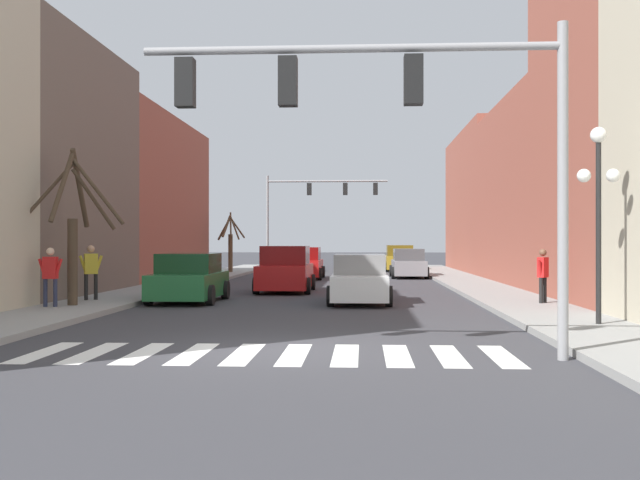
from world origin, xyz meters
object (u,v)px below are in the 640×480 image
Objects in this scene: car_driving_away_lane at (189,279)px; street_tree_left_near at (230,243)px; car_parked_right_near at (360,280)px; street_tree_left_mid at (75,229)px; pedestrian_crossing_street at (543,271)px; car_parked_left_far at (399,259)px; car_parked_left_near at (408,264)px; traffic_signal_near at (398,109)px; pedestrian_on_left_sidewalk at (50,272)px; pedestrian_on_right_sidewalk at (91,268)px; street_lamp_right_corner at (598,185)px; car_parked_right_far at (303,264)px; car_parked_right_mid at (285,271)px; traffic_signal_far at (312,199)px.

car_driving_away_lane is 20.41m from street_tree_left_near.
street_tree_left_mid is (-8.24, -3.12, 1.62)m from car_parked_right_near.
pedestrian_crossing_street is (11.09, -1.53, 0.36)m from car_driving_away_lane.
car_parked_left_near is (0.06, -8.99, -0.06)m from car_parked_left_far.
traffic_signal_near reaches higher than street_tree_left_near.
street_tree_left_near is at bearing 88.34° from pedestrian_on_left_sidewalk.
traffic_signal_near is 12.08m from car_parked_right_near.
pedestrian_on_right_sidewalk is 21.43m from street_tree_left_near.
pedestrian_on_left_sidewalk is 1.03× the size of pedestrian_crossing_street.
pedestrian_on_left_sidewalk is at bearing 139.93° from car_driving_away_lane.
street_tree_left_mid is (-13.59, 4.16, -0.91)m from street_lamp_right_corner.
pedestrian_crossing_street is (5.48, -1.57, 0.37)m from car_parked_right_near.
car_parked_right_far is at bearing -116.67° from pedestrian_crossing_street.
pedestrian_on_right_sidewalk is 0.38× the size of street_tree_left_mid.
street_tree_left_near is at bearing 59.87° from pedestrian_on_right_sidewalk.
pedestrian_crossing_street reaches higher than car_parked_left_near.
street_tree_left_near is at bearing -135.68° from car_parked_right_far.
pedestrian_on_right_sidewalk is 0.48× the size of street_tree_left_near.
car_parked_right_mid is at bearing 30.62° from car_parked_right_near.
traffic_signal_near is 17.24m from car_parked_right_mid.
car_driving_away_lane is (-5.60, -0.05, 0.01)m from car_parked_right_near.
car_parked_right_far is 1.09× the size of car_driving_away_lane.
car_parked_left_near is at bearing 96.54° from street_lamp_right_corner.
car_parked_right_mid is at bearing 165.28° from car_parked_left_far.
traffic_signal_far is at bearing 73.13° from car_parked_left_far.
car_parked_right_far is at bearing 152.08° from car_parked_left_far.
street_tree_left_near is at bearing -112.02° from pedestrian_crossing_street.
pedestrian_on_right_sidewalk is at bearing -18.17° from car_parked_right_far.
traffic_signal_near reaches higher than pedestrian_on_right_sidewalk.
traffic_signal_far is at bearing 59.11° from street_tree_left_near.
car_parked_right_far is (0.38, -12.36, -4.17)m from traffic_signal_far.
car_parked_right_near is 1.00× the size of car_parked_left_far.
traffic_signal_far is at bearing 96.01° from traffic_signal_near.
pedestrian_crossing_street reaches higher than car_parked_right_far.
car_parked_left_far reaches higher than car_parked_right_far.
street_tree_left_near is (-4.44, -7.42, -3.05)m from traffic_signal_far.
street_tree_left_near reaches higher than car_parked_right_far.
car_parked_right_mid is 2.68× the size of pedestrian_crossing_street.
car_parked_right_mid is at bearing 19.62° from pedestrian_on_right_sidewalk.
car_parked_right_mid is 2.59× the size of pedestrian_on_left_sidewalk.
car_driving_away_lane is 2.50× the size of pedestrian_on_left_sidewalk.
street_lamp_right_corner is at bearing 42.43° from traffic_signal_near.
street_lamp_right_corner reaches higher than pedestrian_on_right_sidewalk.
car_parked_right_mid is (0.11, -10.30, 0.05)m from car_parked_right_far.
car_parked_right_mid is (0.49, -22.66, -4.11)m from traffic_signal_far.
car_parked_right_far is 0.96× the size of car_parked_right_near.
car_parked_left_near is at bearing 61.49° from street_tree_left_mid.
car_parked_right_far is at bearing -45.68° from street_tree_left_near.
pedestrian_crossing_street is 0.94× the size of pedestrian_on_right_sidewalk.
car_driving_away_lane is 1.16× the size of street_tree_left_near.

